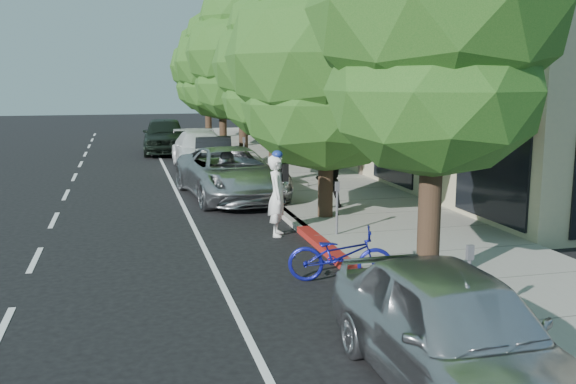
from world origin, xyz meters
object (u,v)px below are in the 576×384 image
object	(u,v)px
street_tree_2	(274,66)
street_tree_3	(242,55)
white_pickup	(201,150)
pedestrian	(329,180)
street_tree_0	(437,15)
street_tree_5	(207,68)
dark_sedan	(214,154)
bicycle	(341,255)
dark_suv_far	(165,135)
street_tree_1	(327,60)
cyclist	(278,196)
near_car_a	(454,331)
street_tree_4	(222,64)
silver_suv	(231,173)

from	to	relation	value
street_tree_2	street_tree_3	bearing A→B (deg)	90.00
white_pickup	pedestrian	distance (m)	10.35
street_tree_0	street_tree_5	world-z (taller)	street_tree_0
street_tree_5	dark_sedan	world-z (taller)	street_tree_5
bicycle	dark_suv_far	bearing A→B (deg)	22.59
pedestrian	dark_sedan	bearing A→B (deg)	-74.27
white_pickup	street_tree_1	bearing A→B (deg)	-80.20
dark_suv_far	cyclist	bearing A→B (deg)	-82.56
street_tree_1	pedestrian	xyz separation A→B (m)	(0.47, 1.15, -3.32)
street_tree_0	cyclist	xyz separation A→B (m)	(-1.60, 4.82, -3.84)
street_tree_2	bicycle	xyz separation A→B (m)	(-1.30, -11.02, -3.70)
street_tree_2	near_car_a	distance (m)	15.94
white_pickup	dark_suv_far	world-z (taller)	dark_suv_far
street_tree_3	cyclist	xyz separation A→B (m)	(-1.60, -13.18, -3.83)
street_tree_0	white_pickup	size ratio (longest dim) A/B	1.43
street_tree_2	dark_suv_far	xyz separation A→B (m)	(-3.10, 11.50, -3.29)
street_tree_5	white_pickup	size ratio (longest dim) A/B	1.34
street_tree_4	street_tree_3	bearing A→B (deg)	-90.00
street_tree_0	bicycle	bearing A→B (deg)	143.08
street_tree_2	pedestrian	size ratio (longest dim) A/B	4.31
bicycle	dark_sedan	xyz separation A→B (m)	(-0.25, 15.52, 0.18)
street_tree_0	near_car_a	distance (m)	5.53
street_tree_1	street_tree_5	world-z (taller)	street_tree_5
street_tree_1	cyclist	distance (m)	3.83
cyclist	street_tree_0	bearing A→B (deg)	-145.61
street_tree_2	street_tree_3	world-z (taller)	street_tree_3
street_tree_2	bicycle	bearing A→B (deg)	-96.73
street_tree_0	bicycle	world-z (taller)	street_tree_0
cyclist	bicycle	world-z (taller)	cyclist
street_tree_2	pedestrian	bearing A→B (deg)	-84.47
street_tree_5	silver_suv	bearing A→B (deg)	-95.41
cyclist	dark_suv_far	bearing A→B (deg)	20.61
white_pickup	dark_suv_far	size ratio (longest dim) A/B	1.00
dark_suv_far	street_tree_3	bearing A→B (deg)	-57.75
dark_sedan	pedestrian	world-z (taller)	pedestrian
street_tree_5	dark_sedan	distance (m)	14.09
street_tree_2	street_tree_4	xyz separation A→B (m)	(-0.00, 12.00, 0.33)
street_tree_0	silver_suv	xyz separation A→B (m)	(-1.89, 10.00, -4.02)
street_tree_2	street_tree_4	world-z (taller)	street_tree_4
bicycle	pedestrian	xyz separation A→B (m)	(1.77, 6.17, 0.43)
street_tree_3	dark_sedan	distance (m)	4.65
street_tree_2	pedestrian	distance (m)	5.87
street_tree_1	cyclist	size ratio (longest dim) A/B	3.65
bicycle	street_tree_3	bearing A→B (deg)	13.65
street_tree_0	pedestrian	distance (m)	8.15
bicycle	dark_suv_far	world-z (taller)	dark_suv_far
street_tree_2	street_tree_0	bearing A→B (deg)	-90.00
street_tree_4	cyclist	distance (m)	19.57
street_tree_3	dark_suv_far	world-z (taller)	street_tree_3
silver_suv	street_tree_1	bearing A→B (deg)	-69.87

